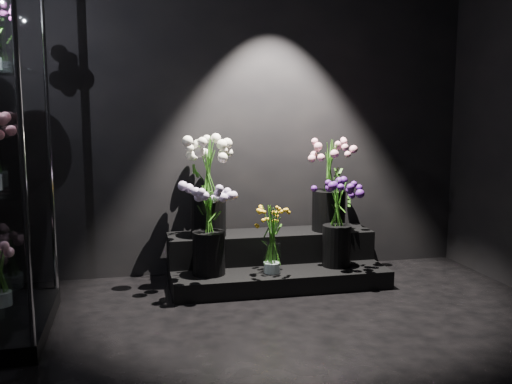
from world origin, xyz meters
name	(u,v)px	position (x,y,z in m)	size (l,w,h in m)	color
floor	(303,376)	(0.00, 0.00, 0.00)	(4.00, 4.00, 0.00)	black
wall_back	(233,104)	(0.00, 2.00, 1.40)	(4.00, 4.00, 0.00)	black
display_riser	(273,261)	(0.26, 1.67, 0.15)	(1.66, 0.74, 0.37)	black
bouquet_orange_bells	(272,239)	(0.18, 1.39, 0.40)	(0.27, 0.27, 0.51)	white
bouquet_lilac	(209,223)	(-0.28, 1.46, 0.52)	(0.44, 0.44, 0.67)	black
bouquet_purple	(337,217)	(0.72, 1.47, 0.53)	(0.43, 0.43, 0.68)	black
bouquet_cream_roses	(208,180)	(-0.25, 1.74, 0.81)	(0.51, 0.51, 0.78)	black
bouquet_pink_roses	(329,182)	(0.74, 1.73, 0.77)	(0.45, 0.45, 0.74)	black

